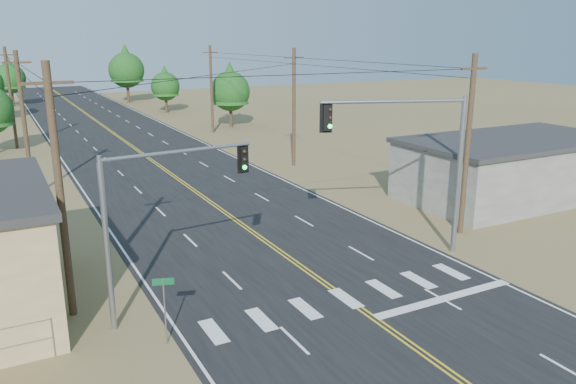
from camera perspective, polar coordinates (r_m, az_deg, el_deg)
road at (r=43.45m, az=-10.39°, el=0.78°), size 15.00×200.00×0.02m
building_right at (r=41.87m, az=21.76°, el=2.17°), size 15.00×8.00×4.00m
utility_pole_left_near at (r=23.00m, az=-22.17°, el=-0.01°), size 1.80×0.30×10.00m
utility_pole_left_mid at (r=42.64m, az=-25.21°, el=6.30°), size 1.80×0.30×10.00m
utility_pole_left_far at (r=62.50m, az=-26.34°, el=8.61°), size 1.80×0.30×10.00m
utility_pole_right_near at (r=32.44m, az=17.78°, el=4.60°), size 1.80×0.30×10.00m
utility_pole_right_mid at (r=48.38m, az=0.60°, el=8.66°), size 1.80×0.30×10.00m
utility_pole_right_far at (r=66.55m, az=-7.78°, el=10.36°), size 1.80×0.30×10.00m
signal_mast_left at (r=21.86m, az=-13.65°, el=-1.39°), size 6.15×0.82×6.78m
signal_mast_right at (r=28.40m, az=13.28°, el=4.28°), size 6.90×2.67×8.08m
street_sign at (r=20.86m, az=-12.45°, el=-10.69°), size 0.74×0.27×2.58m
tree_left_far at (r=103.11m, az=-26.45°, el=10.56°), size 4.85×4.85×8.08m
tree_right_near at (r=70.49m, az=-5.90°, el=10.55°), size 4.85×4.85×8.09m
tree_right_mid at (r=86.55m, az=-12.38°, el=10.72°), size 4.20×4.20×7.01m
tree_right_far at (r=101.91m, az=-16.12°, el=12.14°), size 5.96×5.96×9.93m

